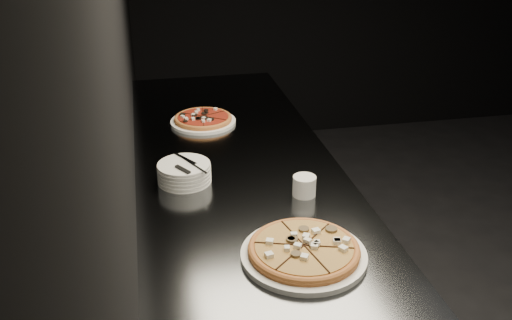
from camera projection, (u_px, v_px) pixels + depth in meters
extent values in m
cube|color=black|center=(121.00, 48.00, 1.75)|extent=(0.02, 5.00, 2.80)
cube|color=#585B5F|center=(243.00, 283.00, 2.22)|extent=(0.70, 2.40, 0.90)
cube|color=#585B5F|center=(242.00, 179.00, 2.02)|extent=(0.74, 2.44, 0.02)
cylinder|color=white|center=(304.00, 255.00, 1.57)|extent=(0.35, 0.35, 0.02)
cylinder|color=#C5773B|center=(304.00, 251.00, 1.56)|extent=(0.38, 0.38, 0.01)
torus|color=#C5773B|center=(304.00, 249.00, 1.56)|extent=(0.39, 0.39, 0.02)
cylinder|color=#F3B951|center=(304.00, 247.00, 1.56)|extent=(0.34, 0.34, 0.01)
cylinder|color=white|center=(203.00, 122.00, 2.47)|extent=(0.28, 0.28, 0.01)
cylinder|color=#C5773B|center=(203.00, 119.00, 2.47)|extent=(0.33, 0.33, 0.01)
torus|color=#C5773B|center=(203.00, 118.00, 2.47)|extent=(0.33, 0.33, 0.02)
cylinder|color=maroon|center=(203.00, 117.00, 2.47)|extent=(0.29, 0.29, 0.01)
cylinder|color=white|center=(185.00, 180.00, 1.98)|extent=(0.18, 0.18, 0.01)
cylinder|color=white|center=(184.00, 176.00, 1.97)|extent=(0.18, 0.18, 0.01)
cylinder|color=white|center=(184.00, 173.00, 1.97)|extent=(0.18, 0.18, 0.01)
cylinder|color=white|center=(184.00, 169.00, 1.96)|extent=(0.18, 0.18, 0.01)
cylinder|color=white|center=(184.00, 166.00, 1.95)|extent=(0.18, 0.18, 0.01)
cube|color=silver|center=(185.00, 159.00, 1.99)|extent=(0.07, 0.11, 0.00)
cube|color=black|center=(183.00, 169.00, 1.90)|extent=(0.05, 0.07, 0.01)
cube|color=silver|center=(192.00, 164.00, 1.95)|extent=(0.05, 0.18, 0.00)
cylinder|color=silver|center=(304.00, 186.00, 1.88)|extent=(0.08, 0.08, 0.07)
cylinder|color=black|center=(305.00, 179.00, 1.87)|extent=(0.06, 0.06, 0.01)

